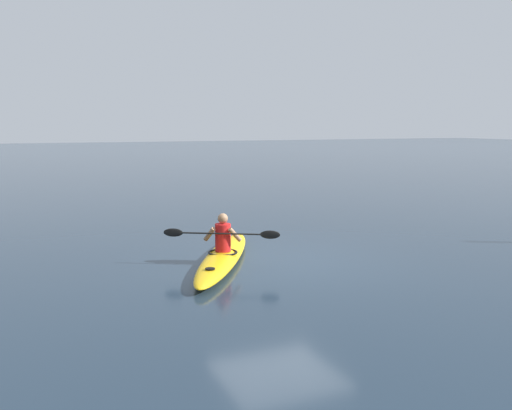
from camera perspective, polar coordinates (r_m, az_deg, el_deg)
ground_plane at (r=11.64m, az=2.33°, el=-5.75°), size 160.00×160.00×0.00m
kayak at (r=11.50m, az=-3.37°, el=-5.29°), size 2.90×4.37×0.25m
kayaker at (r=11.36m, az=-3.42°, el=-3.05°), size 2.07×1.21×0.78m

